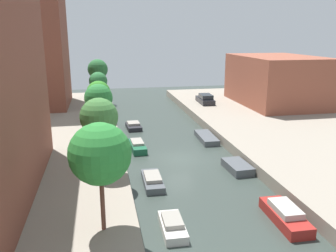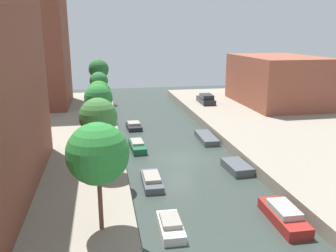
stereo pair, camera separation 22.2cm
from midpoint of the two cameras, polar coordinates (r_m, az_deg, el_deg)
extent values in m
plane|color=#333D38|center=(31.24, 2.06, -5.41)|extent=(84.00, 84.00, 0.00)
cube|color=gray|center=(37.26, 25.21, -2.66)|extent=(20.00, 64.00, 1.00)
cube|color=brown|center=(51.39, -22.04, 13.81)|extent=(10.00, 10.68, 19.50)
cube|color=brown|center=(52.17, 17.54, 7.17)|extent=(10.00, 14.58, 6.77)
cylinder|color=brown|center=(18.53, -10.68, -12.16)|extent=(0.23, 0.23, 3.05)
sphere|color=#2B8334|center=(17.50, -11.09, -4.48)|extent=(3.14, 3.14, 3.14)
cylinder|color=brown|center=(25.65, -10.84, -4.09)|extent=(0.28, 0.28, 3.25)
sphere|color=#407A39|center=(24.94, -11.13, 1.50)|extent=(2.70, 2.70, 2.70)
cylinder|color=brown|center=(32.45, -10.92, 0.07)|extent=(0.29, 0.29, 3.37)
sphere|color=#297834|center=(31.89, -11.15, 4.54)|extent=(2.53, 2.53, 2.53)
cylinder|color=brown|center=(40.38, -10.94, 2.36)|extent=(0.29, 0.29, 2.47)
sphere|color=#2F8024|center=(39.97, -11.10, 5.39)|extent=(2.67, 2.67, 2.67)
cylinder|color=#4D4926|center=(47.64, -11.00, 4.53)|extent=(0.30, 0.30, 2.88)
sphere|color=#2A6C37|center=(47.28, -11.13, 7.25)|extent=(2.41, 2.41, 2.41)
cylinder|color=brown|center=(55.85, -11.04, 6.30)|extent=(0.22, 0.22, 3.37)
sphere|color=#286733|center=(55.51, -11.18, 9.12)|extent=(3.08, 3.08, 3.08)
cube|color=black|center=(51.04, 6.33, 4.17)|extent=(1.99, 4.73, 0.71)
cube|color=#1E2328|center=(50.60, 6.47, 4.83)|extent=(1.69, 2.62, 0.61)
cube|color=beige|center=(20.54, 0.76, -16.22)|extent=(1.33, 3.10, 0.51)
cube|color=gray|center=(20.40, 0.72, -15.17)|extent=(1.11, 1.72, 0.28)
cube|color=#4C5156|center=(26.19, -2.45, -9.00)|extent=(1.43, 3.81, 0.49)
cube|color=gray|center=(26.00, -2.44, -8.28)|extent=(1.19, 2.10, 0.26)
cube|color=#195638|center=(33.67, -4.85, -3.38)|extent=(1.44, 3.80, 0.61)
cube|color=gray|center=(33.77, -4.91, -2.59)|extent=(1.17, 2.11, 0.22)
cube|color=#232328|center=(40.95, -5.45, -0.13)|extent=(1.73, 3.09, 0.49)
cube|color=gray|center=(41.13, -5.50, 0.47)|extent=(1.43, 1.72, 0.25)
cube|color=maroon|center=(22.44, 18.69, -13.96)|extent=(1.59, 4.17, 0.67)
cube|color=#B2ADA3|center=(22.22, 18.76, -12.74)|extent=(1.32, 2.31, 0.38)
cube|color=#4C5156|center=(29.13, 11.46, -6.60)|extent=(1.81, 3.16, 0.64)
cube|color=#4C5156|center=(36.63, 6.49, -1.92)|extent=(1.70, 4.56, 0.57)
camera|label=1|loc=(0.11, -89.82, 0.05)|focal=37.20mm
camera|label=2|loc=(0.11, 90.18, -0.05)|focal=37.20mm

